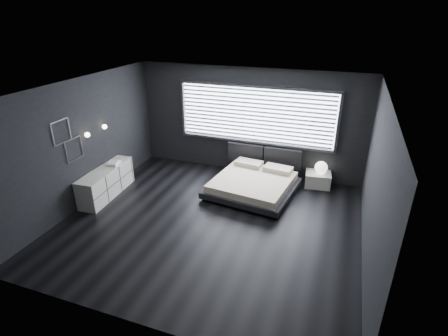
% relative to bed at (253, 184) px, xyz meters
% --- Properties ---
extents(room, '(6.04, 6.00, 2.80)m').
position_rel_bed_xyz_m(room, '(-0.49, -1.59, 1.17)').
color(room, black).
rests_on(room, ground).
extents(window, '(4.14, 0.09, 1.52)m').
position_rel_bed_xyz_m(window, '(-0.29, 1.11, 1.38)').
color(window, white).
rests_on(window, ground).
extents(headboard, '(1.96, 0.16, 0.52)m').
position_rel_bed_xyz_m(headboard, '(-0.00, 1.05, 0.34)').
color(headboard, black).
rests_on(headboard, ground).
extents(sconce_near, '(0.18, 0.11, 0.11)m').
position_rel_bed_xyz_m(sconce_near, '(-3.37, -1.54, 1.37)').
color(sconce_near, silver).
rests_on(sconce_near, ground).
extents(sconce_far, '(0.18, 0.11, 0.11)m').
position_rel_bed_xyz_m(sconce_far, '(-3.37, -0.94, 1.37)').
color(sconce_far, silver).
rests_on(sconce_far, ground).
extents(wall_art_upper, '(0.01, 0.48, 0.48)m').
position_rel_bed_xyz_m(wall_art_upper, '(-3.46, -2.14, 1.62)').
color(wall_art_upper, '#47474C').
rests_on(wall_art_upper, ground).
extents(wall_art_lower, '(0.01, 0.48, 0.48)m').
position_rel_bed_xyz_m(wall_art_lower, '(-3.46, -1.89, 1.15)').
color(wall_art_lower, '#47474C').
rests_on(wall_art_lower, ground).
extents(bed, '(2.16, 2.08, 0.50)m').
position_rel_bed_xyz_m(bed, '(0.00, 0.00, 0.00)').
color(bed, black).
rests_on(bed, ground).
extents(nightstand, '(0.67, 0.58, 0.36)m').
position_rel_bed_xyz_m(nightstand, '(1.44, 0.89, -0.05)').
color(nightstand, silver).
rests_on(nightstand, ground).
extents(orb_lamp, '(0.31, 0.31, 0.31)m').
position_rel_bed_xyz_m(orb_lamp, '(1.49, 0.89, 0.28)').
color(orb_lamp, white).
rests_on(orb_lamp, nightstand).
extents(dresser, '(0.59, 1.72, 0.68)m').
position_rel_bed_xyz_m(dresser, '(-3.26, -1.29, 0.11)').
color(dresser, silver).
rests_on(dresser, ground).
extents(book_stack, '(0.32, 0.38, 0.07)m').
position_rel_bed_xyz_m(book_stack, '(-3.24, -0.98, 0.48)').
color(book_stack, white).
rests_on(book_stack, dresser).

